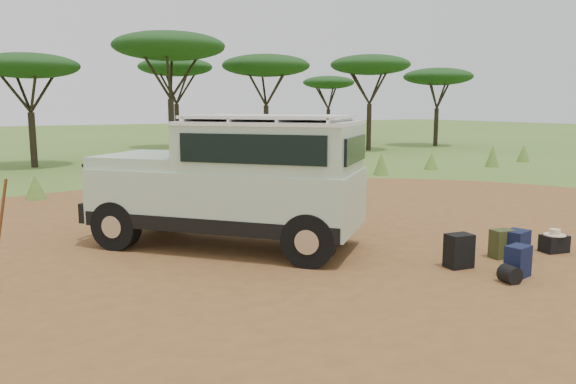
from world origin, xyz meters
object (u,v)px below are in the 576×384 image
safari_vehicle (235,184)px  backpack_olive (502,244)px  backpack_navy (518,261)px  duffel_navy (516,244)px  backpack_black (459,251)px  hard_case (554,244)px

safari_vehicle → backpack_olive: 4.86m
safari_vehicle → backpack_navy: (2.95, -3.94, -0.94)m
backpack_navy → backpack_olive: backpack_olive is taller
backpack_navy → duffel_navy: bearing=28.8°
duffel_navy → backpack_navy: bearing=-154.1°
backpack_black → backpack_navy: size_ratio=1.13×
duffel_navy → hard_case: 0.96m
backpack_black → duffel_navy: backpack_black is taller
backpack_black → hard_case: bearing=3.2°
duffel_navy → hard_case: size_ratio=1.11×
backpack_navy → hard_case: bearing=8.9°
safari_vehicle → hard_case: 5.91m
hard_case → backpack_olive: bearing=-179.2°
backpack_black → duffel_navy: bearing=3.5°
safari_vehicle → backpack_olive: bearing=8.4°
duffel_navy → hard_case: (0.95, -0.09, -0.09)m
backpack_black → hard_case: 2.26m
safari_vehicle → hard_case: (4.79, -3.31, -1.03)m
backpack_olive → duffel_navy: backpack_olive is taller
safari_vehicle → backpack_navy: safari_vehicle is taller
backpack_navy → backpack_olive: 1.10m
backpack_black → duffel_navy: (1.30, -0.10, -0.03)m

